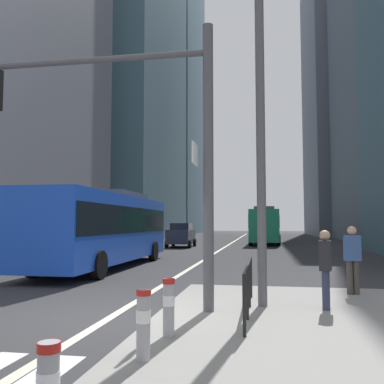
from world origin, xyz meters
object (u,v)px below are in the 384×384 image
city_bus_red_receding (265,224)px  bollard_left (143,321)px  pedestrian_waiting (325,265)px  pedestrian_walking (352,256)px  traffic_signal_gantry (129,124)px  car_oncoming_mid (181,235)px  city_bus_blue_oncoming (106,225)px  street_lamp_post (260,74)px  car_receding_near (257,230)px  bollard_right (169,304)px

city_bus_red_receding → bollard_left: city_bus_red_receding is taller
pedestrian_waiting → pedestrian_walking: (0.94, 2.03, 0.05)m
traffic_signal_gantry → bollard_left: traffic_signal_gantry is taller
car_oncoming_mid → pedestrian_walking: size_ratio=2.50×
city_bus_red_receding → traffic_signal_gantry: 32.11m
pedestrian_walking → city_bus_blue_oncoming: bearing=145.0°
street_lamp_post → bollard_left: size_ratio=8.76×
city_bus_blue_oncoming → car_receding_near: city_bus_blue_oncoming is taller
pedestrian_walking → traffic_signal_gantry: bearing=-152.4°
city_bus_blue_oncoming → street_lamp_post: 11.19m
city_bus_red_receding → pedestrian_waiting: size_ratio=6.94×
pedestrian_walking → car_oncoming_mid: bearing=111.4°
city_bus_blue_oncoming → pedestrian_walking: (9.01, -6.31, -0.74)m
street_lamp_post → city_bus_red_receding: bearing=89.7°
bollard_right → city_bus_red_receding: bearing=87.2°
car_receding_near → pedestrian_waiting: size_ratio=2.54×
bollard_right → car_receding_near: bearing=89.5°
bollard_left → car_receding_near: bearing=89.4°
street_lamp_post → pedestrian_waiting: street_lamp_post is taller
traffic_signal_gantry → city_bus_blue_oncoming: bearing=113.8°
car_receding_near → bollard_right: bearing=-90.5°
city_bus_blue_oncoming → pedestrian_waiting: size_ratio=7.03×
car_receding_near → street_lamp_post: 52.44m
car_receding_near → pedestrian_walking: car_receding_near is taller
city_bus_red_receding → bollard_right: bearing=-92.8°
bollard_right → pedestrian_waiting: (2.76, 2.61, 0.40)m
car_oncoming_mid → car_receding_near: same height
bollard_left → traffic_signal_gantry: bearing=112.0°
city_bus_blue_oncoming → traffic_signal_gantry: bearing=-66.2°
car_receding_near → city_bus_blue_oncoming: bearing=-97.5°
city_bus_blue_oncoming → pedestrian_walking: size_ratio=6.73×
city_bus_blue_oncoming → car_oncoming_mid: size_ratio=2.69×
car_oncoming_mid → street_lamp_post: 25.64m
city_bus_blue_oncoming → bollard_left: city_bus_blue_oncoming is taller
city_bus_blue_oncoming → pedestrian_walking: 11.03m
traffic_signal_gantry → bollard_left: (1.29, -3.19, -3.41)m
traffic_signal_gantry → street_lamp_post: size_ratio=0.75×
traffic_signal_gantry → bollard_right: size_ratio=6.66×
car_receding_near → traffic_signal_gantry: (-1.88, -53.00, 3.08)m
bollard_right → pedestrian_waiting: bearing=43.4°
traffic_signal_gantry → bollard_left: bearing=-68.0°
bollard_right → pedestrian_walking: pedestrian_walking is taller
car_receding_near → car_oncoming_mid: bearing=-101.5°
car_oncoming_mid → pedestrian_waiting: size_ratio=2.61×
car_oncoming_mid → street_lamp_post: (6.58, -24.41, 4.29)m
street_lamp_post → bollard_left: bearing=-111.2°
car_oncoming_mid → traffic_signal_gantry: 25.62m
bollard_left → pedestrian_walking: bearing=57.1°
bollard_right → pedestrian_walking: size_ratio=0.53×
bollard_left → bollard_right: bollard_left is taller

